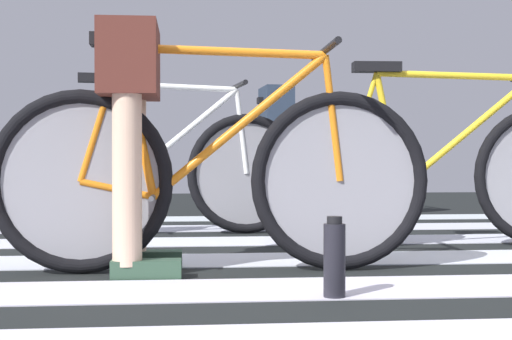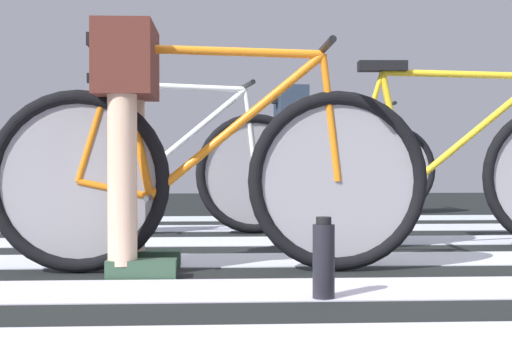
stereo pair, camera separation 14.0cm
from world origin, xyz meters
TOP-DOWN VIEW (x-y plane):
  - ground at (0.00, 0.00)m, footprint 18.00×14.00m
  - crosswalk_markings at (0.00, 0.19)m, footprint 5.45×5.76m
  - bicycle_1_of_4 at (-0.26, 0.24)m, footprint 1.74×0.52m
  - cyclist_1_of_4 at (-0.57, 0.24)m, footprint 0.31×0.41m
  - bicycle_2_of_4 at (0.94, 0.97)m, footprint 1.74×0.52m
  - bicycle_3_of_4 at (-0.50, 1.69)m, footprint 1.73×0.52m
  - bicycle_4_of_4 at (0.68, 3.22)m, footprint 1.74×0.52m
  - cyclist_4_of_4 at (0.37, 3.20)m, footprint 0.34×0.42m
  - water_bottle at (0.11, -0.35)m, footprint 0.07×0.07m

SIDE VIEW (x-z plane):
  - ground at x=0.00m, z-range 0.00..0.02m
  - crosswalk_markings at x=0.00m, z-range 0.02..0.02m
  - water_bottle at x=0.11m, z-range 0.01..0.28m
  - bicycle_1_of_4 at x=-0.26m, z-range -0.06..0.87m
  - bicycle_2_of_4 at x=0.94m, z-range -0.06..0.87m
  - bicycle_3_of_4 at x=-0.50m, z-range -0.06..0.87m
  - bicycle_4_of_4 at x=0.68m, z-range -0.06..0.87m
  - cyclist_1_of_4 at x=-0.57m, z-range 0.16..1.13m
  - cyclist_4_of_4 at x=0.37m, z-range 0.17..1.19m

